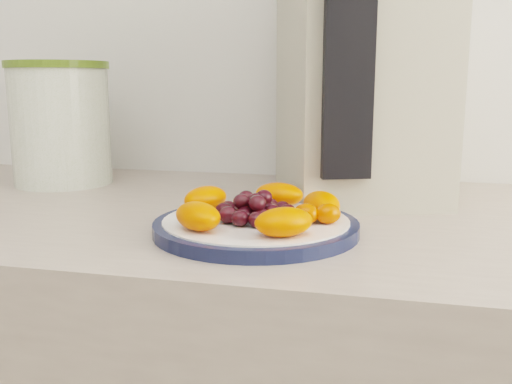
# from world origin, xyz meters

# --- Properties ---
(plate_rim) EXTENTS (0.24, 0.24, 0.01)m
(plate_rim) POSITION_xyz_m (0.05, 1.08, 0.91)
(plate_rim) COLOR #141C3B
(plate_rim) RESTS_ON counter
(plate_face) EXTENTS (0.22, 0.22, 0.02)m
(plate_face) POSITION_xyz_m (0.05, 1.08, 0.91)
(plate_face) COLOR white
(plate_face) RESTS_ON counter
(canister) EXTENTS (0.17, 0.17, 0.20)m
(canister) POSITION_xyz_m (-0.35, 1.32, 1.00)
(canister) COLOR #49661C
(canister) RESTS_ON counter
(canister_lid) EXTENTS (0.17, 0.17, 0.01)m
(canister_lid) POSITION_xyz_m (-0.35, 1.32, 1.10)
(canister_lid) COLOR #506A1F
(canister_lid) RESTS_ON canister
(appliance_body) EXTENTS (0.30, 0.35, 0.37)m
(appliance_body) POSITION_xyz_m (0.15, 1.34, 1.09)
(appliance_body) COLOR #A49F8B
(appliance_body) RESTS_ON counter
(appliance_panel) EXTENTS (0.07, 0.04, 0.28)m
(appliance_panel) POSITION_xyz_m (0.15, 1.18, 1.09)
(appliance_panel) COLOR black
(appliance_panel) RESTS_ON appliance_body
(fruit_plate) EXTENTS (0.21, 0.20, 0.03)m
(fruit_plate) POSITION_xyz_m (0.06, 1.08, 0.93)
(fruit_plate) COLOR #FF4A00
(fruit_plate) RESTS_ON plate_face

